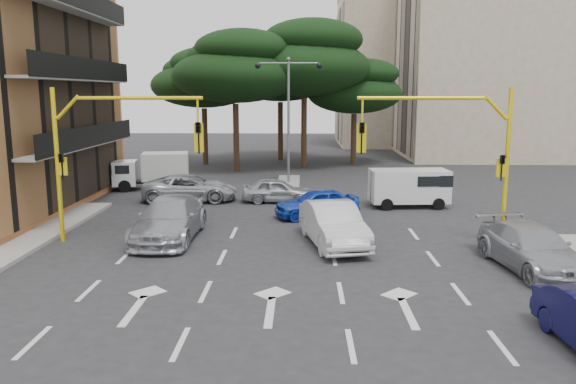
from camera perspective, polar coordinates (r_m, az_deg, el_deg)
name	(u,v)px	position (r m, az deg, el deg)	size (l,w,h in m)	color
ground	(278,258)	(20.15, -1.03, -6.68)	(120.00, 120.00, 0.00)	#28282B
median_strip	(288,183)	(35.74, 0.05, 0.90)	(1.40, 6.00, 0.15)	gray
apartment_beige_near	(519,51)	(54.83, 22.43, 13.12)	(20.20, 12.15, 18.70)	tan
apartment_beige_far	(412,68)	(64.46, 12.53, 12.19)	(16.20, 12.15, 16.70)	tan
pine_left_near	(236,66)	(41.53, -5.33, 12.58)	(9.15, 9.15, 10.23)	#382616
pine_center	(305,58)	(43.29, 1.75, 13.44)	(9.98, 9.98, 11.16)	#382616
pine_left_far	(204,78)	(45.90, -8.52, 11.42)	(8.32, 8.32, 9.30)	#382616
pine_right	(355,86)	(45.42, 6.86, 10.59)	(7.49, 7.49, 8.37)	#382616
pine_back	(281,70)	(48.29, -0.72, 12.28)	(9.15, 9.15, 10.23)	#382616
signal_mast_right	(460,144)	(22.17, 17.08, 4.66)	(5.79, 0.37, 6.00)	yellow
signal_mast_left	(102,143)	(22.67, -18.35, 4.71)	(5.79, 0.37, 6.00)	yellow
street_lamp_center	(289,98)	(35.28, 0.05, 9.51)	(4.16, 0.36, 7.77)	slate
car_white_hatch	(333,224)	(21.64, 4.62, -3.28)	(1.73, 4.97, 1.64)	silver
car_blue_compact	(317,203)	(26.32, 2.95, -1.15)	(1.59, 3.96, 1.35)	#1639B8
car_silver_wagon	(170,219)	(22.97, -11.93, -2.70)	(2.27, 5.59, 1.62)	#A7A9AF
car_silver_cross_a	(190,188)	(30.73, -9.91, 0.41)	(2.34, 5.08, 1.41)	#ACAFB5
car_silver_cross_b	(277,190)	(29.94, -1.09, 0.17)	(1.51, 3.75, 1.28)	#A7AAAF
car_silver_parked	(532,248)	(20.34, 23.53, -5.24)	(2.05, 5.05, 1.47)	#9E9FA6
van_white	(409,188)	(29.32, 12.18, 0.41)	(1.77, 3.92, 1.96)	silver
box_truck_a	(152,171)	(34.79, -13.65, 2.07)	(1.88, 4.48, 2.21)	white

